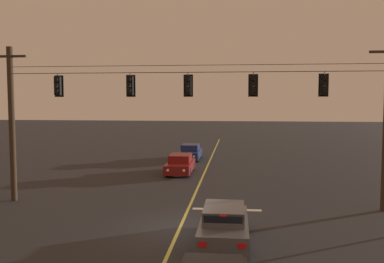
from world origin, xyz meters
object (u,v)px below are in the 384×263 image
object	(u,v)px
traffic_light_right_inner	(253,85)
car_oncoming_trailing	(190,152)
traffic_light_left_inner	(130,86)
traffic_light_centre	(188,85)
car_oncoming_lead	(180,164)
car_waiting_near_lane	(224,225)
traffic_light_leftmost	(58,86)
traffic_light_rightmost	(324,85)

from	to	relation	value
traffic_light_right_inner	car_oncoming_trailing	distance (m)	17.86
traffic_light_left_inner	car_oncoming_trailing	bearing A→B (deg)	85.63
traffic_light_centre	car_oncoming_trailing	distance (m)	17.24
traffic_light_left_inner	car_oncoming_trailing	distance (m)	17.20
car_oncoming_lead	car_oncoming_trailing	size ratio (longest dim) A/B	1.00
traffic_light_centre	car_oncoming_lead	size ratio (longest dim) A/B	0.28
traffic_light_centre	car_oncoming_lead	xyz separation A→B (m)	(-1.67, 9.21, -5.47)
car_waiting_near_lane	car_oncoming_trailing	xyz separation A→B (m)	(-3.72, 21.43, -0.00)
traffic_light_right_inner	car_waiting_near_lane	distance (m)	7.63
traffic_light_left_inner	car_oncoming_lead	size ratio (longest dim) A/B	0.28
traffic_light_left_inner	car_waiting_near_lane	distance (m)	9.01
car_oncoming_lead	traffic_light_right_inner	bearing A→B (deg)	-61.89
car_oncoming_trailing	traffic_light_right_inner	bearing A→B (deg)	-73.00
traffic_light_leftmost	traffic_light_left_inner	bearing A→B (deg)	0.00
traffic_light_left_inner	car_oncoming_lead	bearing A→B (deg)	82.01
traffic_light_leftmost	traffic_light_centre	size ratio (longest dim) A/B	1.00
car_waiting_near_lane	car_oncoming_lead	distance (m)	14.84
traffic_light_left_inner	traffic_light_right_inner	distance (m)	6.21
traffic_light_right_inner	traffic_light_rightmost	size ratio (longest dim) A/B	1.00
traffic_light_centre	car_oncoming_lead	bearing A→B (deg)	100.30
traffic_light_rightmost	car_oncoming_lead	size ratio (longest dim) A/B	0.28
traffic_light_leftmost	traffic_light_right_inner	bearing A→B (deg)	0.00
traffic_light_left_inner	traffic_light_rightmost	xyz separation A→B (m)	(9.61, 0.00, 0.00)
car_waiting_near_lane	traffic_light_rightmost	bearing A→B (deg)	48.04
traffic_light_leftmost	traffic_light_right_inner	xyz separation A→B (m)	(10.05, 0.00, 0.00)
traffic_light_rightmost	traffic_light_leftmost	bearing A→B (deg)	180.00
traffic_light_leftmost	traffic_light_right_inner	world-z (taller)	same
traffic_light_left_inner	traffic_light_right_inner	xyz separation A→B (m)	(6.21, 0.00, 0.00)
traffic_light_leftmost	traffic_light_right_inner	size ratio (longest dim) A/B	1.00
traffic_light_leftmost	car_waiting_near_lane	distance (m)	11.58
traffic_light_rightmost	traffic_light_left_inner	bearing A→B (deg)	180.00
car_waiting_near_lane	traffic_light_right_inner	bearing A→B (deg)	76.41
traffic_light_leftmost	car_waiting_near_lane	size ratio (longest dim) A/B	0.28
traffic_light_right_inner	car_waiting_near_lane	world-z (taller)	traffic_light_right_inner
traffic_light_leftmost	car_oncoming_lead	xyz separation A→B (m)	(5.13, 9.21, -5.47)
traffic_light_leftmost	car_oncoming_trailing	xyz separation A→B (m)	(5.08, 16.26, -5.47)
traffic_light_centre	car_waiting_near_lane	xyz separation A→B (m)	(2.00, -5.17, -5.47)
traffic_light_rightmost	car_oncoming_trailing	size ratio (longest dim) A/B	0.28
traffic_light_right_inner	traffic_light_rightmost	bearing A→B (deg)	0.00
traffic_light_centre	traffic_light_right_inner	size ratio (longest dim) A/B	1.00
traffic_light_left_inner	traffic_light_right_inner	world-z (taller)	same
traffic_light_centre	traffic_light_rightmost	xyz separation A→B (m)	(6.64, 0.00, 0.00)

